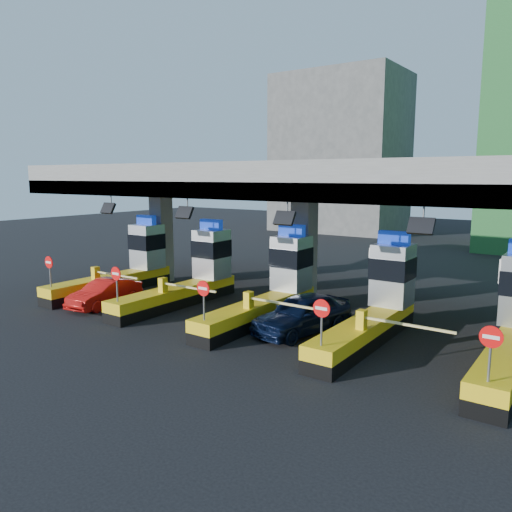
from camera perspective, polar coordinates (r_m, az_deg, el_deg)
The scene contains 9 objects.
ground at distance 23.06m, azimuth 1.68°, elevation -7.08°, with size 120.00×120.00×0.00m, color black.
toll_canopy at distance 24.59m, azimuth 5.47°, elevation 8.39°, with size 28.00×12.09×7.00m.
toll_lane_far_left at distance 29.49m, azimuth -14.44°, elevation -1.00°, with size 4.43×8.00×4.16m.
toll_lane_left at distance 25.94m, azimuth -7.23°, elevation -2.14°, with size 4.43×8.00×4.16m.
toll_lane_center at distance 22.93m, azimuth 2.08°, elevation -3.56°, with size 4.43×8.00×4.16m.
toll_lane_right at distance 20.72m, azimuth 13.80°, elevation -5.21°, with size 4.43×8.00×4.16m.
bg_building_concrete at distance 60.51m, azimuth 9.62°, elevation 11.43°, with size 14.00×10.00×18.00m, color #4C4C49.
van at distance 20.84m, azimuth 5.30°, elevation -6.56°, with size 1.91×4.75×1.62m, color black.
red_car at distance 26.04m, azimuth -16.88°, elevation -4.08°, with size 1.40×4.03×1.33m, color #B8110E.
Camera 1 is at (12.17, -18.50, 6.43)m, focal length 35.00 mm.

